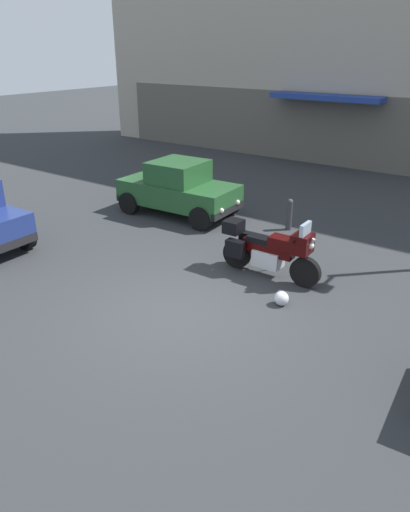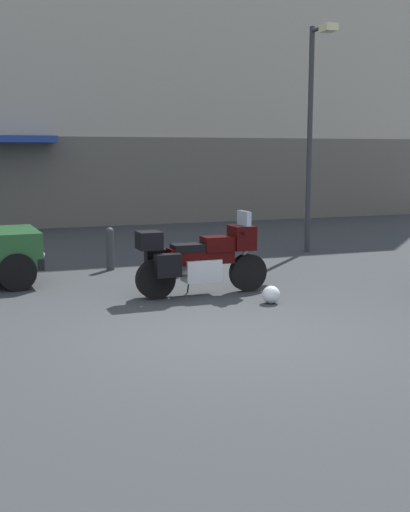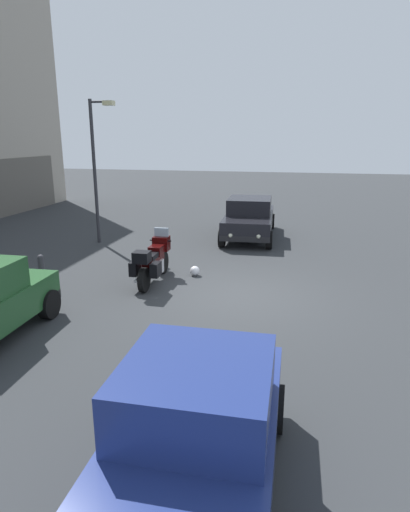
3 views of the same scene
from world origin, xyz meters
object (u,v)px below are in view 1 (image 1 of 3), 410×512
object	(u,v)px
car_compact_side	(179,189)
motorcycle	(268,249)
helmet	(281,298)
bollard_curbside	(289,213)

from	to	relation	value
car_compact_side	motorcycle	bearing A→B (deg)	-29.77
helmet	car_compact_side	xyz separation A→B (m)	(-4.89, 3.05, 0.63)
motorcycle	helmet	xyz separation A→B (m)	(0.82, -0.95, -0.48)
motorcycle	bollard_curbside	bearing A→B (deg)	106.79
helmet	car_compact_side	bearing A→B (deg)	148.05
motorcycle	bollard_curbside	xyz separation A→B (m)	(-0.89, 2.81, -0.17)
motorcycle	bollard_curbside	world-z (taller)	motorcycle
motorcycle	helmet	size ratio (longest dim) A/B	8.08
motorcycle	bollard_curbside	distance (m)	2.95
motorcycle	car_compact_side	bearing A→B (deg)	151.82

